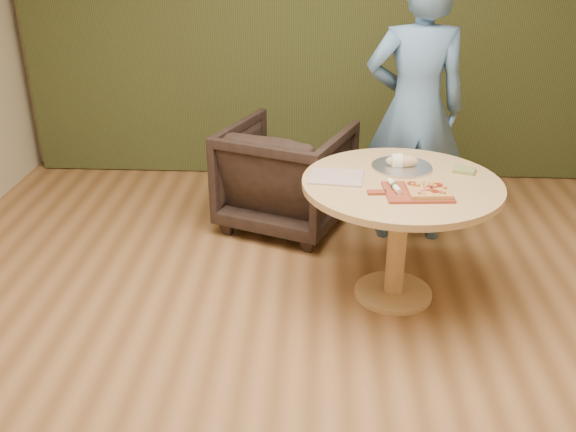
% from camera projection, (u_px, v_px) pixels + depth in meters
% --- Properties ---
extents(room_shell, '(5.04, 6.04, 2.84)m').
position_uv_depth(room_shell, '(295.00, 109.00, 2.58)').
color(room_shell, '#99693D').
rests_on(room_shell, ground).
extents(curtain, '(4.80, 0.14, 2.78)m').
position_uv_depth(curtain, '(310.00, 10.00, 5.19)').
color(curtain, '#2B3216').
rests_on(curtain, ground).
extents(pedestal_table, '(1.13, 1.13, 0.75)m').
position_uv_depth(pedestal_table, '(400.00, 204.00, 3.66)').
color(pedestal_table, tan).
rests_on(pedestal_table, ground).
extents(pizza_paddle, '(0.46, 0.30, 0.01)m').
position_uv_depth(pizza_paddle, '(415.00, 192.00, 3.44)').
color(pizza_paddle, '#973C26').
rests_on(pizza_paddle, pedestal_table).
extents(flatbread_pizza, '(0.24, 0.24, 0.04)m').
position_uv_depth(flatbread_pizza, '(428.00, 190.00, 3.42)').
color(flatbread_pizza, tan).
rests_on(flatbread_pizza, pizza_paddle).
extents(cutlery_roll, '(0.07, 0.20, 0.03)m').
position_uv_depth(cutlery_roll, '(394.00, 186.00, 3.46)').
color(cutlery_roll, silver).
rests_on(cutlery_roll, pizza_paddle).
extents(newspaper, '(0.33, 0.28, 0.01)m').
position_uv_depth(newspaper, '(336.00, 177.00, 3.64)').
color(newspaper, silver).
rests_on(newspaper, pedestal_table).
extents(serving_tray, '(0.36, 0.36, 0.02)m').
position_uv_depth(serving_tray, '(402.00, 167.00, 3.78)').
color(serving_tray, silver).
rests_on(serving_tray, pedestal_table).
extents(bread_roll, '(0.19, 0.09, 0.09)m').
position_uv_depth(bread_roll, '(401.00, 161.00, 3.77)').
color(bread_roll, tan).
rests_on(bread_roll, serving_tray).
extents(green_packet, '(0.15, 0.14, 0.02)m').
position_uv_depth(green_packet, '(464.00, 170.00, 3.73)').
color(green_packet, '#5C7032').
rests_on(green_packet, pedestal_table).
extents(armchair, '(1.05, 1.02, 0.85)m').
position_uv_depth(armchair, '(287.00, 171.00, 4.64)').
color(armchair, black).
rests_on(armchair, ground).
extents(person_standing, '(0.69, 0.47, 1.85)m').
position_uv_depth(person_standing, '(415.00, 110.00, 4.27)').
color(person_standing, '#496E96').
rests_on(person_standing, ground).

